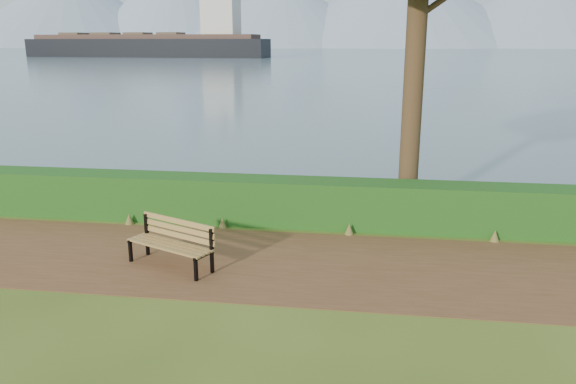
# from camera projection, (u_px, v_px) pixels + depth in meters

# --- Properties ---
(ground) EXTENTS (140.00, 140.00, 0.00)m
(ground) POSITION_uv_depth(u_px,v_px,m) (254.00, 269.00, 9.91)
(ground) COLOR #3C5217
(ground) RESTS_ON ground
(path) EXTENTS (40.00, 3.40, 0.01)m
(path) POSITION_uv_depth(u_px,v_px,m) (257.00, 262.00, 10.19)
(path) COLOR brown
(path) RESTS_ON ground
(hedge) EXTENTS (32.00, 0.85, 1.00)m
(hedge) POSITION_uv_depth(u_px,v_px,m) (277.00, 201.00, 12.26)
(hedge) COLOR #154513
(hedge) RESTS_ON ground
(water) EXTENTS (700.00, 510.00, 0.00)m
(water) POSITION_uv_depth(u_px,v_px,m) (368.00, 50.00, 258.39)
(water) COLOR #4A6477
(water) RESTS_ON ground
(mountains) EXTENTS (585.00, 190.00, 70.00)m
(mountains) POSITION_uv_depth(u_px,v_px,m) (358.00, 6.00, 392.06)
(mountains) COLOR #7E91A8
(mountains) RESTS_ON ground
(bench) EXTENTS (1.73, 1.14, 0.84)m
(bench) POSITION_uv_depth(u_px,v_px,m) (173.00, 240.00, 9.90)
(bench) COLOR black
(bench) RESTS_ON ground
(cargo_ship) EXTENTS (63.26, 13.92, 19.05)m
(cargo_ship) POSITION_uv_depth(u_px,v_px,m) (155.00, 46.00, 142.17)
(cargo_ship) COLOR black
(cargo_ship) RESTS_ON ground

